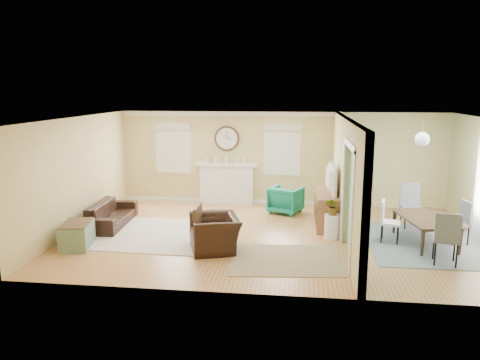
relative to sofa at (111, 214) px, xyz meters
name	(u,v)px	position (x,y,z in m)	size (l,w,h in m)	color
floor	(274,237)	(3.92, -0.40, -0.28)	(9.00, 9.00, 0.00)	#AF6A36
wall_back	(280,159)	(3.92, 2.60, 1.02)	(9.00, 0.02, 2.60)	tan
wall_front	(265,216)	(3.92, -3.40, 1.02)	(9.00, 0.02, 2.60)	tan
wall_left	(77,174)	(-0.58, -0.40, 1.02)	(0.02, 6.00, 2.60)	tan
ceiling	(276,119)	(3.92, -0.40, 2.32)	(9.00, 6.00, 0.02)	white
partition	(345,176)	(5.43, -0.12, 1.08)	(0.17, 6.00, 2.60)	tan
fireplace	(227,183)	(2.42, 2.48, 0.32)	(1.70, 0.30, 1.17)	white
wall_clock	(227,138)	(2.42, 2.57, 1.57)	(0.70, 0.07, 0.70)	#49311E
window_left	(173,145)	(0.87, 2.55, 1.38)	(1.05, 0.13, 1.42)	white
window_right	(282,146)	(3.97, 2.55, 1.38)	(1.05, 0.13, 1.42)	white
pendant	(422,139)	(6.92, -0.40, 1.92)	(0.30, 0.30, 0.55)	gold
rug_cream	(165,234)	(1.48, -0.57, -0.27)	(2.92, 2.53, 0.02)	beige
rug_jute	(284,260)	(4.19, -1.81, -0.28)	(2.08, 1.70, 0.01)	#A08662
rug_grey	(425,243)	(7.12, -0.49, -0.28)	(2.38, 2.98, 0.01)	slate
sofa	(111,214)	(0.00, 0.00, 0.00)	(1.93, 0.75, 0.56)	black
eames_chair	(215,233)	(2.77, -1.40, 0.07)	(1.08, 0.94, 0.70)	black
green_chair	(286,200)	(4.12, 1.65, 0.07)	(0.76, 0.78, 0.71)	#026445
trunk	(77,235)	(-0.09, -1.59, -0.02)	(0.71, 0.98, 0.52)	gray
credenza	(327,209)	(5.12, 0.65, 0.12)	(0.55, 1.61, 0.80)	#906441
tv	(327,179)	(5.11, 0.65, 0.85)	(1.16, 0.15, 0.67)	black
garden_stool	(333,226)	(5.19, -0.35, -0.02)	(0.36, 0.36, 0.53)	white
potted_plant	(333,205)	(5.19, -0.35, 0.45)	(0.37, 0.32, 0.41)	#337F33
dining_table	(426,231)	(7.12, -0.49, 0.01)	(1.64, 0.91, 0.58)	#49311E
dining_chair_n	(412,202)	(7.08, 0.71, 0.33)	(0.48, 0.48, 1.03)	slate
dining_chair_s	(446,233)	(7.16, -1.66, 0.32)	(0.53, 0.53, 1.02)	slate
dining_chair_w	(391,218)	(6.38, -0.48, 0.25)	(0.48, 0.48, 0.90)	white
dining_chair_e	(458,219)	(7.76, -0.39, 0.25)	(0.47, 0.47, 0.91)	slate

